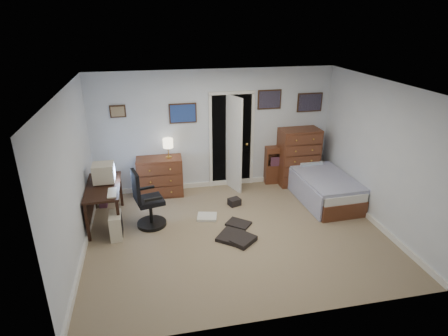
# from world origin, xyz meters

# --- Properties ---
(floor) EXTENTS (5.00, 4.00, 0.02)m
(floor) POSITION_xyz_m (0.00, 0.00, -0.01)
(floor) COLOR gray
(floor) RESTS_ON ground
(computer_desk) EXTENTS (0.60, 1.25, 0.72)m
(computer_desk) POSITION_xyz_m (-2.29, 0.85, 0.55)
(computer_desk) COLOR black
(computer_desk) RESTS_ON floor
(crt_monitor) EXTENTS (0.38, 0.35, 0.34)m
(crt_monitor) POSITION_xyz_m (-2.18, 1.00, 0.89)
(crt_monitor) COLOR beige
(crt_monitor) RESTS_ON computer_desk
(keyboard) EXTENTS (0.15, 0.38, 0.02)m
(keyboard) POSITION_xyz_m (-2.02, 0.50, 0.73)
(keyboard) COLOR beige
(keyboard) RESTS_ON computer_desk
(pc_tower) EXTENTS (0.20, 0.40, 0.43)m
(pc_tower) POSITION_xyz_m (-2.00, 0.30, 0.21)
(pc_tower) COLOR beige
(pc_tower) RESTS_ON floor
(office_chair) EXTENTS (0.62, 0.62, 1.06)m
(office_chair) POSITION_xyz_m (-1.48, 0.55, 0.41)
(office_chair) COLOR black
(office_chair) RESTS_ON floor
(media_stack) EXTENTS (0.15, 0.15, 0.73)m
(media_stack) POSITION_xyz_m (-2.32, 1.46, 0.36)
(media_stack) COLOR maroon
(media_stack) RESTS_ON floor
(low_dresser) EXTENTS (0.93, 0.49, 0.81)m
(low_dresser) POSITION_xyz_m (-1.19, 1.77, 0.40)
(low_dresser) COLOR brown
(low_dresser) RESTS_ON floor
(table_lamp) EXTENTS (0.21, 0.21, 0.39)m
(table_lamp) POSITION_xyz_m (-0.99, 1.78, 1.10)
(table_lamp) COLOR gold
(table_lamp) RESTS_ON low_dresser
(doorway) EXTENTS (0.96, 1.12, 2.05)m
(doorway) POSITION_xyz_m (0.35, 2.27, 1.00)
(doorway) COLOR black
(doorway) RESTS_ON floor
(tall_dresser) EXTENTS (0.85, 0.51, 1.24)m
(tall_dresser) POSITION_xyz_m (1.79, 1.75, 0.62)
(tall_dresser) COLOR brown
(tall_dresser) RESTS_ON floor
(headboard_bookcase) EXTENTS (0.94, 0.29, 0.83)m
(headboard_bookcase) POSITION_xyz_m (1.55, 1.86, 0.44)
(headboard_bookcase) COLOR brown
(headboard_bookcase) RESTS_ON floor
(bed) EXTENTS (1.02, 1.81, 0.58)m
(bed) POSITION_xyz_m (1.99, 0.90, 0.28)
(bed) COLOR brown
(bed) RESTS_ON floor
(wall_posters) EXTENTS (4.38, 0.04, 0.60)m
(wall_posters) POSITION_xyz_m (0.57, 1.98, 1.75)
(wall_posters) COLOR #331E11
(wall_posters) RESTS_ON floor
(floor_clutter) EXTENTS (0.97, 1.66, 0.14)m
(floor_clutter) POSITION_xyz_m (-0.04, 0.17, 0.04)
(floor_clutter) COLOR black
(floor_clutter) RESTS_ON floor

